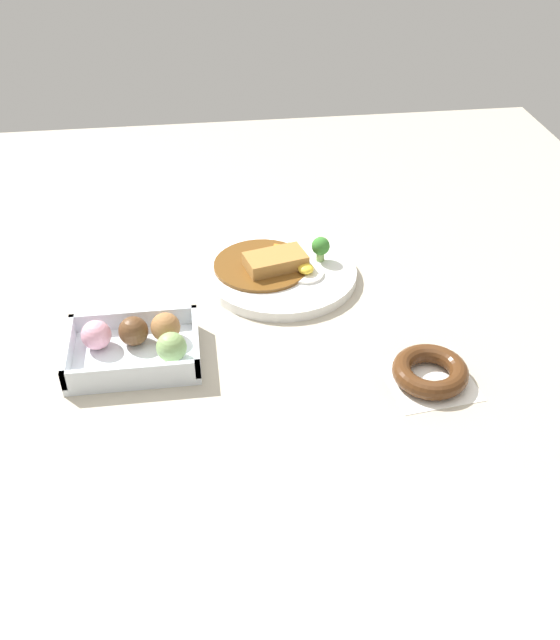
# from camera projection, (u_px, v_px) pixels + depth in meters

# --- Properties ---
(ground_plane) EXTENTS (1.60, 1.60, 0.00)m
(ground_plane) POSITION_uv_depth(u_px,v_px,m) (257.00, 300.00, 1.20)
(ground_plane) COLOR #B2A893
(curry_plate) EXTENTS (0.26, 0.26, 0.06)m
(curry_plate) POSITION_uv_depth(u_px,v_px,m) (280.00, 271.00, 1.24)
(curry_plate) COLOR white
(curry_plate) RESTS_ON ground_plane
(donut_box) EXTENTS (0.20, 0.14, 0.06)m
(donut_box) POSITION_uv_depth(u_px,v_px,m) (137.00, 345.00, 1.06)
(donut_box) COLOR silver
(donut_box) RESTS_ON ground_plane
(chocolate_ring_donut) EXTENTS (0.13, 0.13, 0.03)m
(chocolate_ring_donut) POSITION_uv_depth(u_px,v_px,m) (430.00, 372.00, 1.03)
(chocolate_ring_donut) COLOR white
(chocolate_ring_donut) RESTS_ON ground_plane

